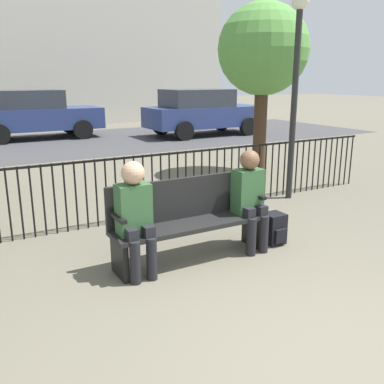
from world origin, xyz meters
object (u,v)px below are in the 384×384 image
object	(u,v)px
tree_0	(263,51)
lamp_post	(296,64)
seated_person_1	(250,194)
backpack	(274,229)
parked_car_0	(34,114)
parked_car_2	(202,112)
seated_person_0	(135,212)
park_bench	(188,216)

from	to	relation	value
tree_0	lamp_post	size ratio (longest dim) A/B	1.06
seated_person_1	backpack	size ratio (longest dim) A/B	3.13
parked_car_0	parked_car_2	size ratio (longest dim) A/B	1.00
seated_person_0	parked_car_2	xyz separation A→B (m)	(6.39, 9.35, 0.15)
park_bench	tree_0	distance (m)	5.15
seated_person_1	backpack	xyz separation A→B (m)	(0.39, -0.01, -0.50)
lamp_post	seated_person_1	bearing A→B (deg)	-143.03
park_bench	backpack	distance (m)	1.19
park_bench	parked_car_0	xyz separation A→B (m)	(0.31, 11.22, 0.35)
tree_0	parked_car_0	bearing A→B (deg)	111.68
seated_person_1	lamp_post	bearing A→B (deg)	36.97
seated_person_0	seated_person_1	distance (m)	1.44
backpack	tree_0	distance (m)	4.70
tree_0	parked_car_2	size ratio (longest dim) A/B	0.83
lamp_post	parked_car_0	size ratio (longest dim) A/B	0.79
seated_person_0	seated_person_1	world-z (taller)	seated_person_0
seated_person_1	seated_person_0	bearing A→B (deg)	179.98
tree_0	seated_person_0	bearing A→B (deg)	-141.72
park_bench	parked_car_2	bearing A→B (deg)	58.25
park_bench	seated_person_1	bearing A→B (deg)	-9.71
seated_person_0	tree_0	distance (m)	5.65
seated_person_0	seated_person_1	xyz separation A→B (m)	(1.44, -0.00, -0.01)
backpack	parked_car_0	size ratio (longest dim) A/B	0.09
seated_person_1	backpack	bearing A→B (deg)	-1.51
lamp_post	parked_car_0	bearing A→B (deg)	103.86
tree_0	parked_car_2	world-z (taller)	tree_0
seated_person_0	tree_0	size ratio (longest dim) A/B	0.35
park_bench	seated_person_0	world-z (taller)	seated_person_0
parked_car_0	seated_person_1	bearing A→B (deg)	-87.75
tree_0	parked_car_2	xyz separation A→B (m)	(2.20, 6.04, -1.69)
seated_person_0	parked_car_0	bearing A→B (deg)	84.98
parked_car_2	lamp_post	bearing A→B (deg)	-110.67
backpack	parked_car_0	world-z (taller)	parked_car_0
park_bench	tree_0	bearing A→B (deg)	42.22
backpack	seated_person_0	bearing A→B (deg)	179.67
backpack	parked_car_2	world-z (taller)	parked_car_2
tree_0	parked_car_0	world-z (taller)	tree_0
seated_person_0	lamp_post	bearing A→B (deg)	23.54
seated_person_1	parked_car_2	size ratio (longest dim) A/B	0.29
park_bench	parked_car_2	size ratio (longest dim) A/B	0.44
backpack	lamp_post	size ratio (longest dim) A/B	0.12
backpack	lamp_post	world-z (taller)	lamp_post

